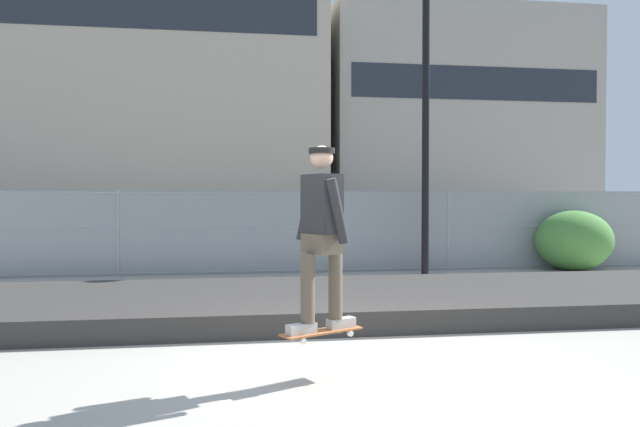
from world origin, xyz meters
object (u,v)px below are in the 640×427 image
(skater, at_px, (322,227))
(parked_car_far, at_px, (535,228))
(street_lamp, at_px, (426,92))
(parked_car_near, at_px, (65,231))
(skateboard, at_px, (322,332))
(shrub_left, at_px, (574,240))
(parked_car_mid, at_px, (306,230))

(skater, height_order, parked_car_far, skater)
(skater, distance_m, parked_car_far, 12.84)
(skater, relative_size, street_lamp, 0.26)
(parked_car_far, bearing_deg, parked_car_near, 179.51)
(skateboard, distance_m, street_lamp, 8.59)
(street_lamp, relative_size, shrub_left, 3.54)
(parked_car_far, height_order, shrub_left, parked_car_far)
(street_lamp, bearing_deg, skater, -115.36)
(parked_car_far, bearing_deg, skater, -126.80)
(parked_car_mid, height_order, shrub_left, parked_car_mid)
(street_lamp, relative_size, parked_car_mid, 1.40)
(street_lamp, bearing_deg, parked_car_far, 36.48)
(skater, relative_size, parked_car_near, 0.37)
(parked_car_near, bearing_deg, skater, -63.90)
(parked_car_far, bearing_deg, skateboard, -126.80)
(skater, xyz_separation_m, parked_car_mid, (1.08, 10.24, -0.57))
(parked_car_mid, bearing_deg, parked_car_far, 0.27)
(street_lamp, relative_size, parked_car_far, 1.42)
(parked_car_near, relative_size, parked_car_mid, 1.00)
(parked_car_mid, bearing_deg, parked_car_near, 178.70)
(skater, bearing_deg, street_lamp, 64.64)
(street_lamp, bearing_deg, skateboard, -115.36)
(skateboard, relative_size, parked_car_far, 0.18)
(parked_car_near, xyz_separation_m, parked_car_far, (12.77, -0.11, 0.00))
(parked_car_near, xyz_separation_m, shrub_left, (12.13, -3.07, -0.14))
(street_lamp, distance_m, parked_car_near, 9.60)
(skater, bearing_deg, shrub_left, 46.09)
(skateboard, relative_size, parked_car_near, 0.18)
(parked_car_mid, relative_size, parked_car_far, 1.01)
(shrub_left, bearing_deg, street_lamp, -176.18)
(shrub_left, bearing_deg, parked_car_near, 165.80)
(parked_car_mid, bearing_deg, shrub_left, -26.17)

